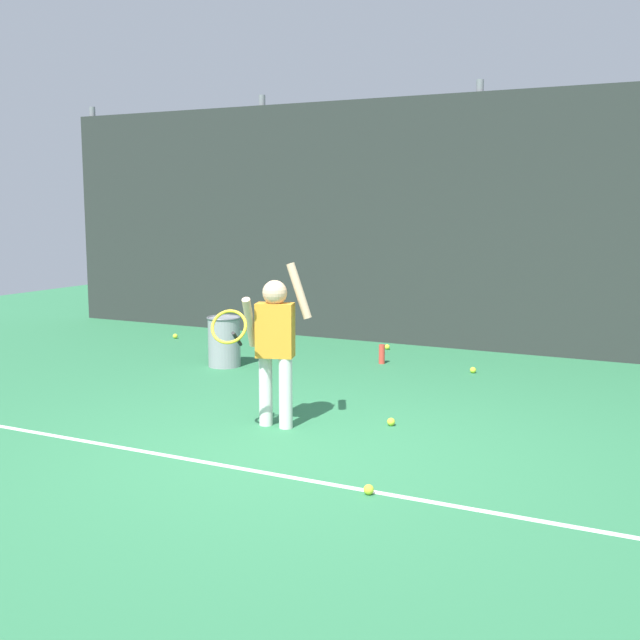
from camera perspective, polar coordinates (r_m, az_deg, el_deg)
The scene contains 14 objects.
ground_plane at distance 6.03m, azimuth -1.73°, elevation -9.19°, with size 20.00×20.00×0.00m, color #2D7247.
court_line_baseline at distance 5.57m, azimuth -4.54°, elevation -10.69°, with size 9.00×0.05×0.00m, color white.
back_fence_windscreen at distance 10.03m, azimuth 10.97°, elevation 6.76°, with size 12.49×0.08×3.13m, color #282D2B.
fence_post_0 at distance 13.14m, azimuth -15.65°, elevation 7.27°, with size 0.09×0.09×3.28m, color slate.
fence_post_1 at distance 11.31m, azimuth -4.07°, elevation 7.43°, with size 0.09×0.09×3.28m, color slate.
fence_post_2 at distance 10.09m, azimuth 11.08°, elevation 7.19°, with size 0.09×0.09×3.28m, color slate.
tennis_player at distance 6.45m, azimuth -3.35°, elevation -1.40°, with size 0.58×0.73×1.35m.
ball_hopper at distance 9.01m, azimuth -6.84°, elevation -1.49°, with size 0.38×0.38×0.56m.
water_bottle at distance 9.14m, azimuth 4.43°, elevation -2.44°, with size 0.07×0.07×0.22m, color #D83F33.
tennis_ball_0 at distance 6.65m, azimuth 5.09°, elevation -7.24°, with size 0.07×0.07×0.07m, color #CCE033.
tennis_ball_2 at distance 8.78m, azimuth 10.85°, elevation -3.53°, with size 0.07×0.07×0.07m, color #CCE033.
tennis_ball_3 at distance 10.98m, azimuth -10.28°, elevation -1.14°, with size 0.07×0.07×0.07m, color #CCE033.
tennis_ball_5 at distance 10.04m, azimuth 4.81°, elevation -1.92°, with size 0.07×0.07×0.07m, color #CCE033.
tennis_ball_6 at distance 5.14m, azimuth 3.49°, elevation -11.97°, with size 0.07×0.07×0.07m, color #CCE033.
Camera 1 is at (2.76, -5.05, 1.82)m, focal length 44.89 mm.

